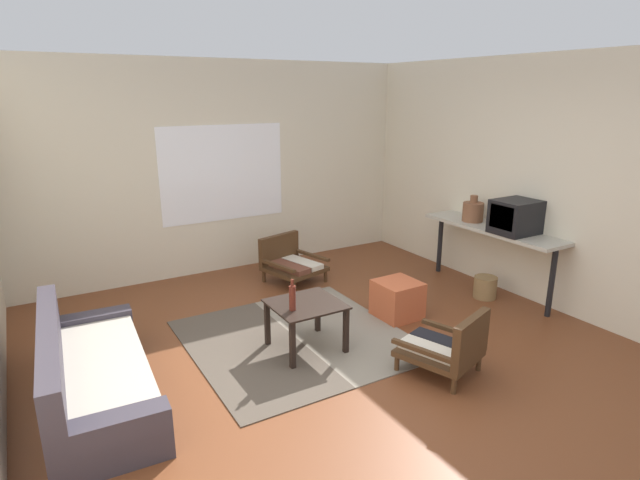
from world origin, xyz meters
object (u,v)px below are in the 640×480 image
object	(u,v)px
coffee_table	(306,312)
wicker_basket	(485,287)
glass_bottle	(292,297)
armchair_by_window	(290,261)
crt_television	(516,217)
clay_vase	(473,211)
console_shelf	(492,233)
ottoman_orange	(397,299)
couch	(90,376)
armchair_striped_foreground	(448,347)

from	to	relation	value
coffee_table	wicker_basket	distance (m)	2.40
glass_bottle	armchair_by_window	bearing A→B (deg)	63.38
crt_television	clay_vase	bearing A→B (deg)	89.71
console_shelf	clay_vase	size ratio (longest dim) A/B	5.65
clay_vase	ottoman_orange	bearing A→B (deg)	-166.33
ottoman_orange	console_shelf	world-z (taller)	console_shelf
ottoman_orange	clay_vase	bearing A→B (deg)	13.67
coffee_table	crt_television	distance (m)	2.64
crt_television	wicker_basket	size ratio (longest dim) A/B	1.85
wicker_basket	glass_bottle	bearing A→B (deg)	-177.74
coffee_table	clay_vase	xyz separation A→B (m)	(2.57, 0.47, 0.55)
console_shelf	crt_television	size ratio (longest dim) A/B	3.69
clay_vase	wicker_basket	distance (m)	0.92
couch	armchair_striped_foreground	xyz separation A→B (m)	(2.64, -1.10, 0.04)
console_shelf	clay_vase	world-z (taller)	clay_vase
armchair_striped_foreground	clay_vase	world-z (taller)	clay_vase
crt_television	wicker_basket	bearing A→B (deg)	133.94
armchair_striped_foreground	crt_television	bearing A→B (deg)	25.57
crt_television	clay_vase	size ratio (longest dim) A/B	1.53
armchair_striped_foreground	console_shelf	distance (m)	2.15
crt_television	clay_vase	world-z (taller)	crt_television
armchair_striped_foreground	console_shelf	bearing A→B (deg)	33.08
armchair_striped_foreground	clay_vase	xyz separation A→B (m)	(1.76, 1.46, 0.67)
ottoman_orange	armchair_striped_foreground	bearing A→B (deg)	-108.12
armchair_striped_foreground	wicker_basket	world-z (taller)	armchair_striped_foreground
coffee_table	ottoman_orange	bearing A→B (deg)	6.45
ottoman_orange	glass_bottle	world-z (taller)	glass_bottle
coffee_table	clay_vase	distance (m)	2.67
armchair_by_window	armchair_striped_foreground	size ratio (longest dim) A/B	1.03
armchair_by_window	wicker_basket	size ratio (longest dim) A/B	2.99
couch	crt_television	size ratio (longest dim) A/B	4.02
armchair_striped_foreground	glass_bottle	xyz separation A→B (m)	(-0.98, 0.92, 0.32)
console_shelf	clay_vase	xyz separation A→B (m)	(0.00, 0.32, 0.20)
wicker_basket	couch	bearing A→B (deg)	178.94
couch	coffee_table	world-z (taller)	couch
couch	console_shelf	world-z (taller)	console_shelf
ottoman_orange	clay_vase	world-z (taller)	clay_vase
armchair_striped_foreground	clay_vase	bearing A→B (deg)	39.74
console_shelf	couch	bearing A→B (deg)	-179.38
ottoman_orange	couch	bearing A→B (deg)	-179.51
ottoman_orange	wicker_basket	size ratio (longest dim) A/B	1.64
console_shelf	wicker_basket	bearing A→B (deg)	-144.77
armchair_by_window	crt_television	world-z (taller)	crt_television
glass_bottle	couch	bearing A→B (deg)	173.82
clay_vase	wicker_basket	world-z (taller)	clay_vase
couch	wicker_basket	bearing A→B (deg)	-1.06
armchair_by_window	console_shelf	size ratio (longest dim) A/B	0.44
crt_television	glass_bottle	size ratio (longest dim) A/B	1.70
armchair_by_window	console_shelf	world-z (taller)	console_shelf
armchair_by_window	armchair_striped_foreground	xyz separation A→B (m)	(0.10, -2.67, 0.00)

